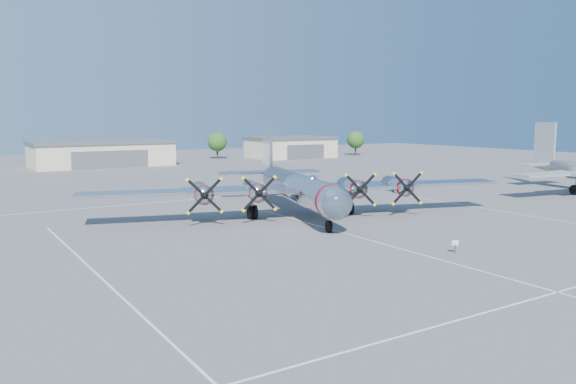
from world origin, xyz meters
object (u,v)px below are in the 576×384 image
hangar_center (102,153)px  hangar_east (291,147)px  tree_east (217,142)px  info_placard (455,244)px  tree_far_east (356,140)px  main_bomber_b29 (296,214)px

hangar_center → hangar_east: 48.00m
tree_east → info_placard: bearing=-105.4°
hangar_east → tree_east: size_ratio=3.10×
hangar_east → tree_far_east: (20.00, -1.96, 1.51)m
tree_east → tree_far_east: (38.00, -8.00, 0.00)m
tree_far_east → main_bomber_b29: size_ratio=0.15×
tree_east → info_placard: tree_east is taller
tree_east → tree_far_east: size_ratio=1.00×
main_bomber_b29 → hangar_east: bearing=74.5°
hangar_center → main_bomber_b29: hangar_center is taller
tree_far_east → info_placard: (-65.58, -92.17, -3.50)m
hangar_east → info_placard: 104.61m
tree_far_east → info_placard: size_ratio=6.51×
main_bomber_b29 → info_placard: main_bomber_b29 is taller
tree_far_east → main_bomber_b29: 96.79m
hangar_center → info_placard: bearing=-88.5°
tree_far_east → tree_east: bearing=168.1°
hangar_east → tree_east: (-18.00, 6.04, 1.51)m
hangar_center → tree_far_east: 68.05m
tree_east → tree_far_east: bearing=-11.9°
hangar_center → tree_far_east: tree_far_east is taller
tree_east → info_placard: size_ratio=6.51×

